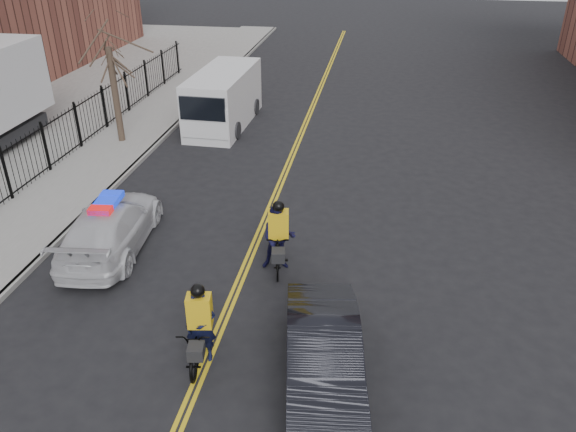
% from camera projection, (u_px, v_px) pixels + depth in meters
% --- Properties ---
extents(ground, '(120.00, 120.00, 0.00)m').
position_uv_depth(ground, '(234.00, 295.00, 14.94)').
color(ground, black).
rests_on(ground, ground).
extents(center_line_left, '(0.10, 60.00, 0.01)m').
position_uv_depth(center_line_left, '(283.00, 173.00, 21.88)').
color(center_line_left, gold).
rests_on(center_line_left, ground).
extents(center_line_right, '(0.10, 60.00, 0.01)m').
position_uv_depth(center_line_right, '(287.00, 173.00, 21.86)').
color(center_line_right, gold).
rests_on(center_line_right, ground).
extents(sidewalk, '(3.00, 60.00, 0.15)m').
position_uv_depth(sidewalk, '(104.00, 159.00, 22.92)').
color(sidewalk, gray).
rests_on(sidewalk, ground).
extents(curb, '(0.20, 60.00, 0.15)m').
position_uv_depth(curb, '(139.00, 162.00, 22.71)').
color(curb, gray).
rests_on(curb, ground).
extents(iron_fence, '(0.12, 28.00, 2.00)m').
position_uv_depth(iron_fence, '(66.00, 136.00, 22.70)').
color(iron_fence, black).
rests_on(iron_fence, ground).
extents(street_tree, '(3.20, 3.20, 4.80)m').
position_uv_depth(street_tree, '(111.00, 62.00, 23.02)').
color(street_tree, '#32271E').
rests_on(street_tree, sidewalk).
extents(police_cruiser, '(2.55, 5.23, 1.62)m').
position_uv_depth(police_cruiser, '(111.00, 227.00, 16.67)').
color(police_cruiser, silver).
rests_on(police_cruiser, ground).
extents(dark_sedan, '(2.24, 4.65, 1.47)m').
position_uv_depth(dark_sedan, '(323.00, 356.00, 11.83)').
color(dark_sedan, black).
rests_on(dark_sedan, ground).
extents(cargo_van, '(2.48, 6.12, 2.54)m').
position_uv_depth(cargo_van, '(223.00, 100.00, 26.16)').
color(cargo_van, silver).
rests_on(cargo_van, ground).
extents(cyclist_near, '(1.03, 2.16, 2.03)m').
position_uv_depth(cyclist_near, '(202.00, 334.00, 12.49)').
color(cyclist_near, black).
rests_on(cyclist_near, ground).
extents(cyclist_far, '(1.06, 2.17, 2.13)m').
position_uv_depth(cyclist_far, '(279.00, 242.00, 15.69)').
color(cyclist_far, black).
rests_on(cyclist_far, ground).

